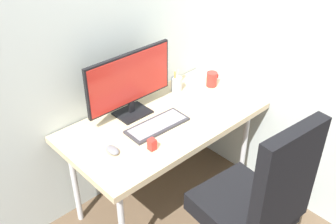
# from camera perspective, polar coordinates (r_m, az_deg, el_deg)

# --- Properties ---
(ground_plane) EXTENTS (8.00, 8.00, 0.00)m
(ground_plane) POSITION_cam_1_polar(r_m,az_deg,el_deg) (2.98, -0.45, -12.21)
(ground_plane) COLOR brown
(desk) EXTENTS (1.32, 0.69, 0.70)m
(desk) POSITION_cam_1_polar(r_m,az_deg,el_deg) (2.56, -0.51, -1.96)
(desk) COLOR #D1B78C
(desk) RESTS_ON ground_plane
(office_chair) EXTENTS (0.57, 0.58, 1.15)m
(office_chair) POSITION_cam_1_polar(r_m,az_deg,el_deg) (2.16, 12.61, -12.64)
(office_chair) COLOR black
(office_chair) RESTS_ON ground_plane
(monitor) EXTENTS (0.63, 0.18, 0.43)m
(monitor) POSITION_cam_1_polar(r_m,az_deg,el_deg) (2.48, -5.55, 4.45)
(monitor) COLOR black
(monitor) RESTS_ON desk
(keyboard) EXTENTS (0.41, 0.18, 0.02)m
(keyboard) POSITION_cam_1_polar(r_m,az_deg,el_deg) (2.46, -1.55, -1.93)
(keyboard) COLOR #333338
(keyboard) RESTS_ON desk
(mouse) EXTENTS (0.06, 0.10, 0.03)m
(mouse) POSITION_cam_1_polar(r_m,az_deg,el_deg) (2.27, -8.04, -5.46)
(mouse) COLOR slate
(mouse) RESTS_ON desk
(pen_holder) EXTENTS (0.08, 0.08, 0.16)m
(pen_holder) POSITION_cam_1_polar(r_m,az_deg,el_deg) (2.82, 1.25, 4.10)
(pen_holder) COLOR #B2B5BA
(pen_holder) RESTS_ON desk
(notebook) EXTENTS (0.13, 0.22, 0.02)m
(notebook) POSITION_cam_1_polar(r_m,az_deg,el_deg) (2.77, 9.98, 2.02)
(notebook) COLOR silver
(notebook) RESTS_ON desk
(coffee_mug) EXTENTS (0.11, 0.08, 0.11)m
(coffee_mug) POSITION_cam_1_polar(r_m,az_deg,el_deg) (2.89, 6.36, 4.75)
(coffee_mug) COLOR red
(coffee_mug) RESTS_ON desk
(desk_clamp_accessory) EXTENTS (0.04, 0.04, 0.07)m
(desk_clamp_accessory) POSITION_cam_1_polar(r_m,az_deg,el_deg) (2.26, -2.33, -4.72)
(desk_clamp_accessory) COLOR red
(desk_clamp_accessory) RESTS_ON desk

